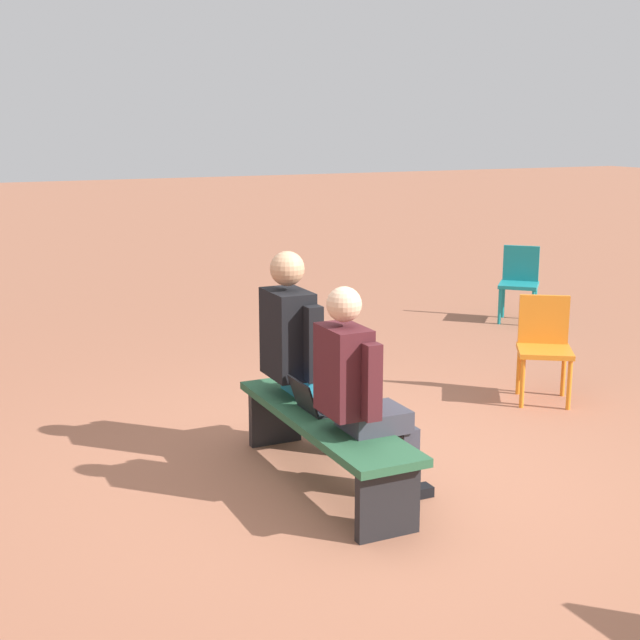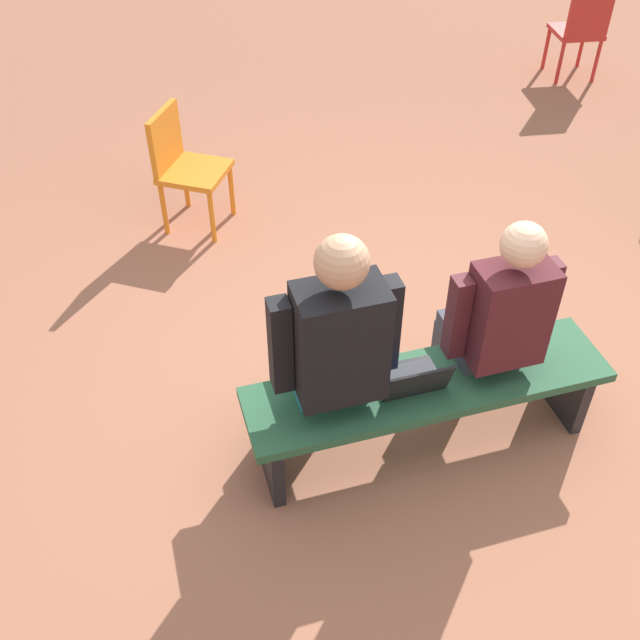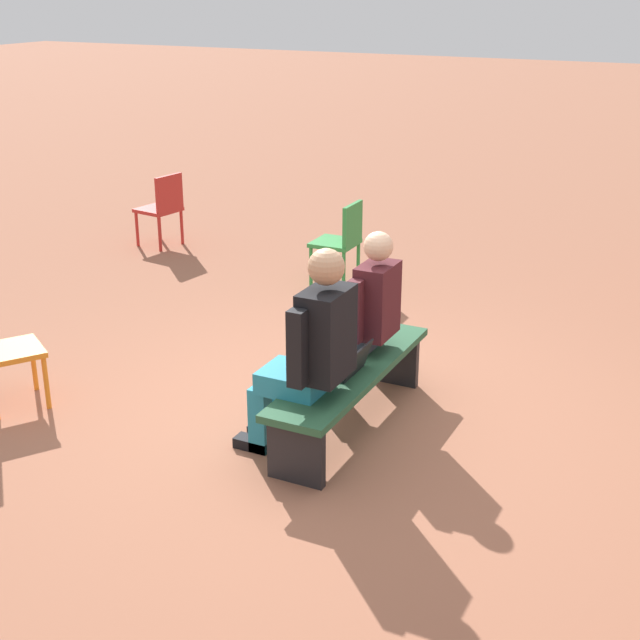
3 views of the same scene
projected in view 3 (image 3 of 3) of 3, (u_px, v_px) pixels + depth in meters
name	position (u px, v px, depth m)	size (l,w,h in m)	color
ground_plane	(322.00, 418.00, 6.28)	(60.00, 60.00, 0.00)	#9E6047
bench	(351.00, 380.00, 6.03)	(1.80, 0.44, 0.45)	#285638
person_student	(363.00, 314.00, 6.21)	(0.52, 0.66, 1.32)	#383842
person_adult	(310.00, 349.00, 5.52)	(0.58, 0.74, 1.41)	teal
laptop	(347.00, 366.00, 5.89)	(0.32, 0.29, 0.21)	black
plastic_chair_by_pillar	(163.00, 205.00, 10.13)	(0.48, 0.48, 0.84)	red
plastic_chair_far_right	(342.00, 238.00, 8.86)	(0.42, 0.42, 0.84)	#2D893D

